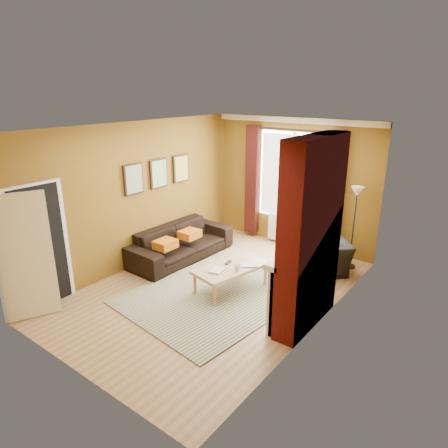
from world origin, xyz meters
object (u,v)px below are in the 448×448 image
at_px(sofa, 181,242).
at_px(coffee_table, 231,269).
at_px(wicker_stool, 290,249).
at_px(armchair, 320,257).
at_px(floor_lamp, 356,205).

bearing_deg(sofa, coffee_table, -105.12).
xyz_separation_m(coffee_table, wicker_stool, (0.20, 1.80, -0.17)).
xyz_separation_m(sofa, armchair, (2.59, 1.05, -0.01)).
bearing_deg(wicker_stool, sofa, -144.50).
height_order(armchair, wicker_stool, armchair).
relative_size(sofa, wicker_stool, 5.20).
bearing_deg(coffee_table, floor_lamp, 70.72).
distance_m(armchair, wicker_stool, 0.80).
bearing_deg(wicker_stool, floor_lamp, 17.39).
bearing_deg(floor_lamp, wicker_stool, -162.61).
xyz_separation_m(armchair, floor_lamp, (0.38, 0.61, 0.96)).
relative_size(armchair, coffee_table, 0.71).
bearing_deg(armchair, coffee_table, 13.29).
bearing_deg(armchair, sofa, -22.89).
distance_m(sofa, floor_lamp, 3.53).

